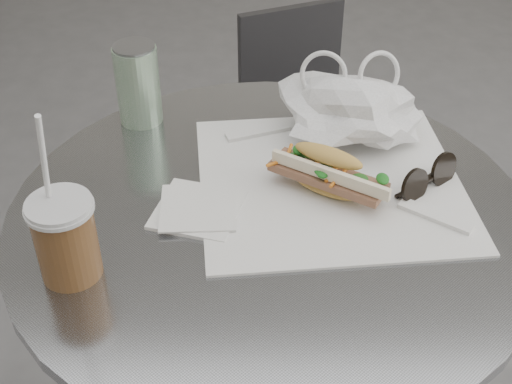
{
  "coord_description": "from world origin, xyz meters",
  "views": [
    {
      "loc": [
        -0.02,
        -0.59,
        1.4
      ],
      "look_at": [
        -0.02,
        0.18,
        0.79
      ],
      "focal_mm": 50.0,
      "sensor_mm": 36.0,
      "label": 1
    }
  ],
  "objects_px": {
    "cafe_table": "(268,337)",
    "banh_mi": "(328,172)",
    "chair_far": "(308,158)",
    "drink_can": "(138,84)",
    "iced_coffee": "(65,237)",
    "sunglasses": "(428,179)"
  },
  "relations": [
    {
      "from": "cafe_table",
      "to": "sunglasses",
      "type": "height_order",
      "value": "sunglasses"
    },
    {
      "from": "banh_mi",
      "to": "cafe_table",
      "type": "bearing_deg",
      "value": -122.06
    },
    {
      "from": "chair_far",
      "to": "drink_can",
      "type": "bearing_deg",
      "value": 34.78
    },
    {
      "from": "chair_far",
      "to": "sunglasses",
      "type": "relative_size",
      "value": 6.4
    },
    {
      "from": "sunglasses",
      "to": "iced_coffee",
      "type": "bearing_deg",
      "value": 160.54
    },
    {
      "from": "cafe_table",
      "to": "banh_mi",
      "type": "distance_m",
      "value": 0.33
    },
    {
      "from": "chair_far",
      "to": "sunglasses",
      "type": "height_order",
      "value": "sunglasses"
    },
    {
      "from": "cafe_table",
      "to": "banh_mi",
      "type": "bearing_deg",
      "value": 26.17
    },
    {
      "from": "cafe_table",
      "to": "iced_coffee",
      "type": "bearing_deg",
      "value": -154.32
    },
    {
      "from": "banh_mi",
      "to": "drink_can",
      "type": "relative_size",
      "value": 1.62
    },
    {
      "from": "drink_can",
      "to": "sunglasses",
      "type": "bearing_deg",
      "value": -23.77
    },
    {
      "from": "chair_far",
      "to": "drink_can",
      "type": "height_order",
      "value": "drink_can"
    },
    {
      "from": "banh_mi",
      "to": "drink_can",
      "type": "height_order",
      "value": "drink_can"
    },
    {
      "from": "banh_mi",
      "to": "drink_can",
      "type": "distance_m",
      "value": 0.37
    },
    {
      "from": "iced_coffee",
      "to": "sunglasses",
      "type": "relative_size",
      "value": 2.37
    },
    {
      "from": "banh_mi",
      "to": "chair_far",
      "type": "bearing_deg",
      "value": 119.06
    },
    {
      "from": "sunglasses",
      "to": "chair_far",
      "type": "bearing_deg",
      "value": 60.61
    },
    {
      "from": "iced_coffee",
      "to": "sunglasses",
      "type": "height_order",
      "value": "iced_coffee"
    },
    {
      "from": "chair_far",
      "to": "sunglasses",
      "type": "distance_m",
      "value": 0.85
    },
    {
      "from": "sunglasses",
      "to": "drink_can",
      "type": "height_order",
      "value": "drink_can"
    },
    {
      "from": "cafe_table",
      "to": "banh_mi",
      "type": "xyz_separation_m",
      "value": [
        0.09,
        0.04,
        0.31
      ]
    },
    {
      "from": "banh_mi",
      "to": "iced_coffee",
      "type": "xyz_separation_m",
      "value": [
        -0.34,
        -0.17,
        0.02
      ]
    }
  ]
}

